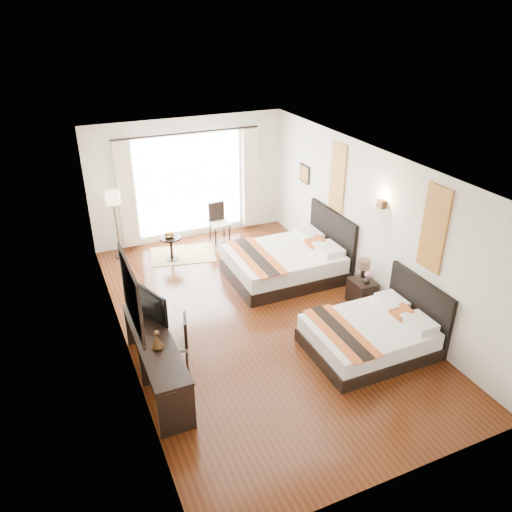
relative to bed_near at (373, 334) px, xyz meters
name	(u,v)px	position (x,y,z in m)	size (l,w,h in m)	color
floor	(255,317)	(-1.34, 1.59, -0.29)	(4.50, 7.50, 0.01)	#3B160A
ceiling	(255,164)	(-1.34, 1.59, 2.51)	(4.50, 7.50, 0.02)	white
wall_headboard	(369,224)	(0.90, 1.59, 1.12)	(0.01, 7.50, 2.80)	silver
wall_desk	(118,272)	(-3.59, 1.59, 1.12)	(0.01, 7.50, 2.80)	silver
wall_window	(189,180)	(-1.34, 5.34, 1.12)	(4.50, 0.01, 2.80)	silver
wall_entry	(400,389)	(-1.34, -2.15, 1.12)	(4.50, 0.01, 2.80)	silver
window_glass	(190,184)	(-1.34, 5.32, 1.02)	(2.40, 0.02, 2.20)	white
sheer_curtain	(190,185)	(-1.34, 5.26, 1.02)	(2.30, 0.02, 2.10)	white
drape_left	(126,195)	(-2.79, 5.22, 1.00)	(0.35, 0.14, 2.35)	beige
drape_right	(250,178)	(0.11, 5.22, 1.00)	(0.35, 0.14, 2.35)	beige
art_panel_near	(434,229)	(0.89, 0.00, 1.67)	(0.03, 0.50, 1.35)	maroon
art_panel_far	(338,177)	(0.89, 2.70, 1.67)	(0.03, 0.50, 1.35)	maroon
wall_sconce	(382,204)	(0.85, 1.23, 1.64)	(0.10, 0.14, 0.14)	#412B17
mirror_frame	(131,295)	(-3.56, 0.61, 1.27)	(0.04, 1.25, 0.95)	black
mirror_glass	(133,294)	(-3.54, 0.61, 1.27)	(0.01, 1.12, 0.82)	white
bed_near	(373,334)	(0.00, 0.00, 0.00)	(1.92, 1.50, 1.08)	black
bed_far	(288,261)	(-0.14, 2.70, 0.04)	(2.22, 1.73, 1.25)	black
nightstand	(362,292)	(0.64, 1.23, -0.05)	(0.39, 0.48, 0.46)	black
table_lamp	(364,265)	(0.67, 1.30, 0.46)	(0.22, 0.22, 0.35)	black
vase	(367,278)	(0.65, 1.13, 0.28)	(0.13, 0.13, 0.13)	black
console_desk	(156,361)	(-3.33, 0.61, 0.10)	(0.50, 2.20, 0.76)	black
television	(145,305)	(-3.31, 1.16, 0.71)	(0.83, 0.11, 0.48)	black
bronze_figurine	(157,341)	(-3.33, 0.40, 0.60)	(0.17, 0.17, 0.25)	#412B17
desk_chair	(177,351)	(-2.97, 0.86, -0.02)	(0.49, 0.49, 0.86)	tan
floor_lamp	(113,202)	(-3.12, 4.92, 0.99)	(0.30, 0.30, 1.51)	black
side_table	(171,248)	(-2.11, 4.34, -0.01)	(0.47, 0.47, 0.54)	black
fruit_bowl	(169,236)	(-2.13, 4.32, 0.29)	(0.23, 0.23, 0.06)	#432C18
window_chair	(219,229)	(-0.82, 4.89, -0.01)	(0.42, 0.42, 0.88)	tan
jute_rug	(183,255)	(-1.84, 4.47, -0.27)	(1.39, 0.95, 0.01)	tan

